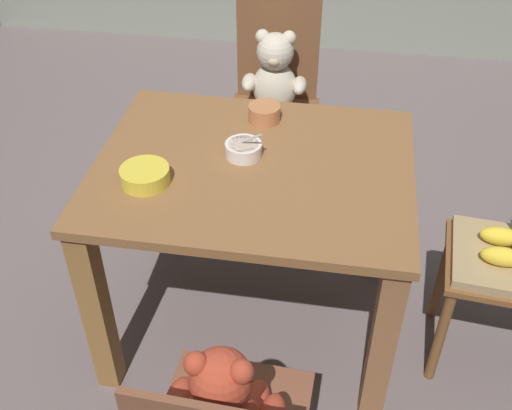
# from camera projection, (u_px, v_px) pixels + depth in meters

# --- Properties ---
(ground_plane) EXTENTS (5.20, 5.20, 0.04)m
(ground_plane) POSITION_uv_depth(u_px,v_px,m) (254.00, 321.00, 2.48)
(ground_plane) COLOR #6C5E5E
(dining_table) EXTENTS (1.02, 0.83, 0.75)m
(dining_table) POSITION_uv_depth(u_px,v_px,m) (254.00, 202.00, 2.09)
(dining_table) COLOR brown
(dining_table) RESTS_ON ground_plane
(teddy_chair_far_center) EXTENTS (0.41, 0.40, 0.94)m
(teddy_chair_far_center) POSITION_uv_depth(u_px,v_px,m) (274.00, 89.00, 2.73)
(teddy_chair_far_center) COLOR brown
(teddy_chair_far_center) RESTS_ON ground_plane
(porridge_bowl_yellow_near_left) EXTENTS (0.15, 0.15, 0.05)m
(porridge_bowl_yellow_near_left) POSITION_uv_depth(u_px,v_px,m) (145.00, 175.00, 1.90)
(porridge_bowl_yellow_near_left) COLOR yellow
(porridge_bowl_yellow_near_left) RESTS_ON dining_table
(porridge_bowl_white_center) EXTENTS (0.12, 0.12, 0.11)m
(porridge_bowl_white_center) POSITION_uv_depth(u_px,v_px,m) (244.00, 149.00, 2.02)
(porridge_bowl_white_center) COLOR silver
(porridge_bowl_white_center) RESTS_ON dining_table
(porridge_bowl_terracotta_far_center) EXTENTS (0.11, 0.11, 0.06)m
(porridge_bowl_terracotta_far_center) POSITION_uv_depth(u_px,v_px,m) (264.00, 113.00, 2.18)
(porridge_bowl_terracotta_far_center) COLOR #BE7346
(porridge_bowl_terracotta_far_center) RESTS_ON dining_table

